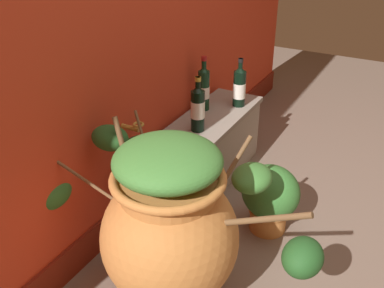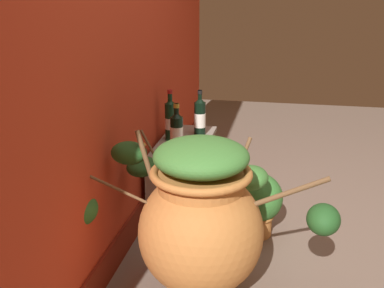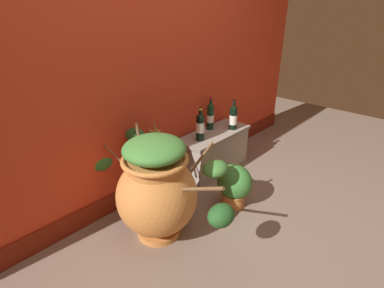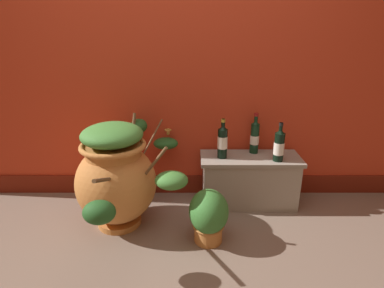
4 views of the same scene
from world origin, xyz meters
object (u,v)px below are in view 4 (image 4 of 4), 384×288
at_px(terracotta_urn, 117,175).
at_px(wine_bottle_left, 222,141).
at_px(wine_bottle_middle, 255,136).
at_px(potted_shrub, 208,215).
at_px(wine_bottle_right, 279,145).

xyz_separation_m(terracotta_urn, wine_bottle_left, (0.77, 0.28, 0.16)).
height_order(terracotta_urn, wine_bottle_middle, terracotta_urn).
distance_m(wine_bottle_left, potted_shrub, 0.62).
bearing_deg(wine_bottle_middle, wine_bottle_left, -159.11).
relative_size(wine_bottle_left, wine_bottle_right, 1.04).
relative_size(wine_bottle_left, wine_bottle_middle, 0.94).
height_order(wine_bottle_right, potted_shrub, wine_bottle_right).
height_order(wine_bottle_middle, wine_bottle_right, wine_bottle_middle).
bearing_deg(terracotta_urn, wine_bottle_middle, 20.08).
xyz_separation_m(terracotta_urn, potted_shrub, (0.65, -0.22, -0.20)).
height_order(wine_bottle_middle, potted_shrub, wine_bottle_middle).
bearing_deg(terracotta_urn, wine_bottle_right, 10.14).
relative_size(terracotta_urn, wine_bottle_left, 3.95).
bearing_deg(wine_bottle_right, wine_bottle_left, 171.52).
height_order(wine_bottle_left, potted_shrub, wine_bottle_left).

